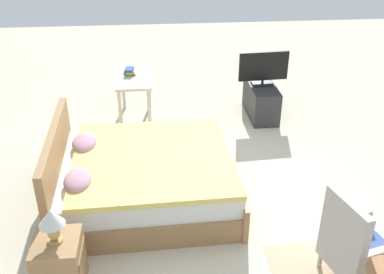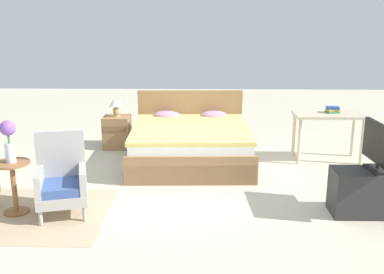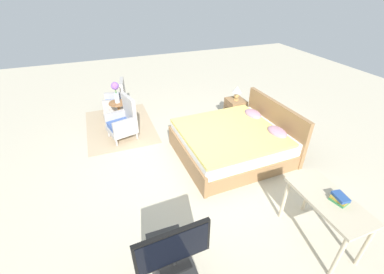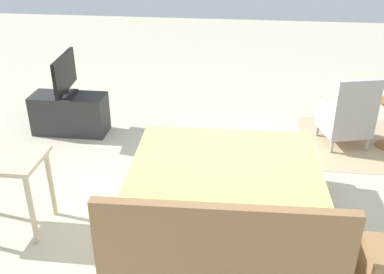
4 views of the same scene
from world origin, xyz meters
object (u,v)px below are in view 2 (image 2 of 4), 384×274
Objects in this scene: vanity_desk at (328,121)px; tv_stand at (375,192)px; book_stack at (333,110)px; side_table at (13,181)px; bed at (190,143)px; tv_flatscreen at (380,147)px; table_lamp at (116,104)px; armchair_by_window_right at (62,181)px; flower_vase at (9,137)px; nightstand at (117,132)px.

tv_stand is at bearing -89.69° from vanity_desk.
vanity_desk is 0.18m from book_stack.
bed is at bearing 44.72° from side_table.
tv_flatscreen is 0.74× the size of vanity_desk.
table_lamp is 0.32× the size of vanity_desk.
side_table is 0.64× the size of tv_stand.
tv_stand is (2.12, -1.87, -0.04)m from bed.
armchair_by_window_right is 2.79× the size of table_lamp.
bed is at bearing -177.01° from vanity_desk.
side_table is 2.76m from table_lamp.
vanity_desk is (3.52, 2.02, 0.25)m from armchair_by_window_right.
armchair_by_window_right is at bearing -150.17° from vanity_desk.
table_lamp is (0.14, 2.63, 0.38)m from armchair_by_window_right.
tv_flatscreen reaches higher than armchair_by_window_right.
vanity_desk is (4.06, 2.04, -0.27)m from flower_vase.
vanity_desk reaches higher than nightstand.
tv_flatscreen reaches higher than book_stack.
tv_flatscreen is (0.00, 0.00, 0.53)m from tv_stand.
armchair_by_window_right is 2.66m from table_lamp.
tv_flatscreen is (4.08, 0.06, 0.41)m from side_table.
bed reaches higher than book_stack.
vanity_desk is (-0.01, 1.98, 0.37)m from tv_stand.
flower_vase is 4.64m from book_stack.
side_table is at bearing -177.71° from armchair_by_window_right.
nightstand is at bearing 142.65° from tv_stand.
flower_vase reaches higher than vanity_desk.
book_stack is (4.13, 2.11, 0.41)m from side_table.
tv_stand is at bearing 0.85° from side_table.
flower_vase reaches higher than book_stack.
nightstand is 0.52× the size of vanity_desk.
table_lamp is 3.49m from book_stack.
flower_vase is 2.25× the size of book_stack.
table_lamp is (0.68, 2.65, -0.14)m from flower_vase.
bed is 3.75× the size of nightstand.
side_table is at bearing -135.28° from bed.
armchair_by_window_right is at bearing -93.05° from nightstand.
vanity_desk is at bearing 26.68° from side_table.
armchair_by_window_right is 1.69× the size of nightstand.
book_stack is (2.18, 0.18, 0.49)m from bed.
tv_flatscreen reaches higher than vanity_desk.
bed is at bearing 138.63° from tv_stand.
flower_vase is (-0.54, -0.02, 0.52)m from armchair_by_window_right.
flower_vase is at bearing -135.28° from bed.
book_stack is (3.59, 2.09, 0.41)m from armchair_by_window_right.
side_table is 1.85× the size of table_lamp.
bed is 2.74m from side_table.
armchair_by_window_right is 4.17m from book_stack.
bed is 2.14m from vanity_desk.
vanity_desk is at bearing 90.31° from tv_stand.
armchair_by_window_right is 0.75m from flower_vase.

